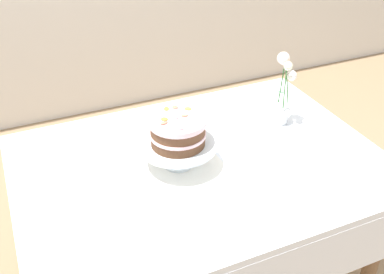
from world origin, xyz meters
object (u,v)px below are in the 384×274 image
(cake_stand, at_px, (178,147))
(layer_cake, at_px, (178,131))
(dining_table, at_px, (203,183))
(flower_vase, at_px, (282,98))

(cake_stand, height_order, layer_cake, layer_cake)
(dining_table, relative_size, layer_cake, 6.65)
(layer_cake, relative_size, flower_vase, 0.65)
(dining_table, height_order, cake_stand, cake_stand)
(dining_table, relative_size, cake_stand, 4.83)
(layer_cake, distance_m, flower_vase, 0.54)
(dining_table, distance_m, cake_stand, 0.20)
(dining_table, bearing_deg, layer_cake, 156.66)
(cake_stand, height_order, flower_vase, flower_vase)
(dining_table, distance_m, layer_cake, 0.26)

